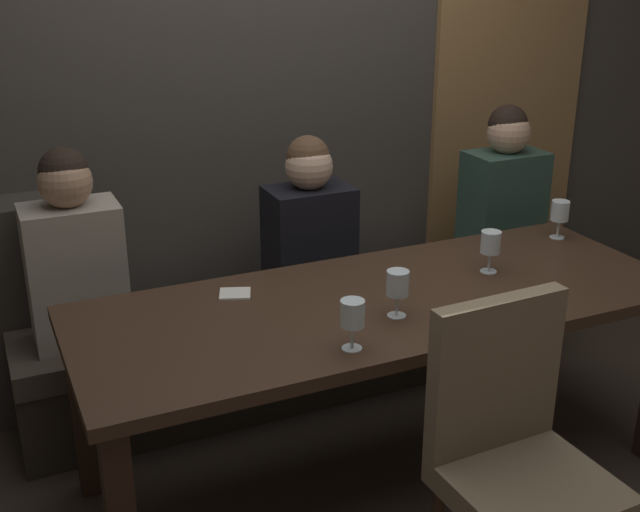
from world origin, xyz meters
TOP-DOWN VIEW (x-y plane):
  - ground at (0.00, 0.00)m, footprint 9.00×9.00m
  - back_wall_tiled at (0.00, 1.22)m, footprint 6.00×0.12m
  - arched_door at (1.35, 1.15)m, footprint 0.90×0.05m
  - dining_table at (0.00, 0.00)m, footprint 2.20×0.84m
  - banquette_bench at (0.00, 0.70)m, footprint 2.50×0.44m
  - chair_near_side at (0.04, -0.72)m, footprint 0.45×0.45m
  - diner_redhead at (-0.96, 0.71)m, footprint 0.36×0.24m
  - diner_bearded at (0.01, 0.69)m, footprint 0.36×0.24m
  - diner_far_end at (1.02, 0.69)m, footprint 0.36×0.24m
  - wine_glass_end_right at (0.48, 0.05)m, footprint 0.08×0.08m
  - wine_glass_end_left at (-0.28, -0.30)m, footprint 0.08×0.08m
  - wine_glass_near_left at (-0.03, -0.15)m, footprint 0.08×0.08m
  - wine_glass_far_left at (0.98, 0.25)m, footprint 0.08×0.08m
  - folded_napkin at (-0.47, 0.24)m, footprint 0.14×0.13m

SIDE VIEW (x-z plane):
  - ground at x=0.00m, z-range 0.00..0.00m
  - banquette_bench at x=0.00m, z-range 0.00..0.45m
  - chair_near_side at x=0.04m, z-range 0.07..1.05m
  - dining_table at x=0.00m, z-range 0.28..1.02m
  - folded_napkin at x=-0.47m, z-range 0.74..0.75m
  - diner_bearded at x=0.01m, z-range 0.43..1.16m
  - diner_redhead at x=-0.96m, z-range 0.43..1.20m
  - diner_far_end at x=1.02m, z-range 0.43..1.21m
  - wine_glass_end_right at x=0.48m, z-range 0.77..0.93m
  - wine_glass_end_left at x=-0.28m, z-range 0.77..0.93m
  - wine_glass_far_left at x=0.98m, z-range 0.77..0.93m
  - wine_glass_near_left at x=-0.03m, z-range 0.77..0.94m
  - arched_door at x=1.35m, z-range 0.09..2.64m
  - back_wall_tiled at x=0.00m, z-range 0.00..3.00m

